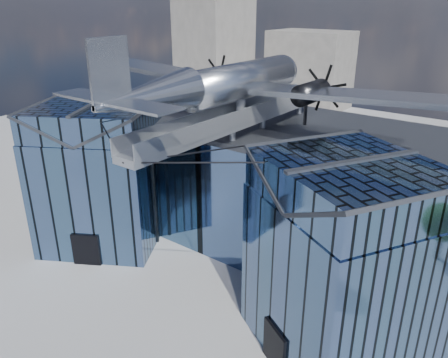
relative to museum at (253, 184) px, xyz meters
The scene contains 4 objects.
ground_plane 8.03m from the museum, 90.00° to the right, with size 120.00×120.00×0.00m, color #959599.
museum is the anchor object (origin of this frame).
bg_towers 44.92m from the museum, 88.14° to the left, with size 77.00×24.50×26.00m.
tree_side_w 27.62m from the museum, behind, with size 3.74×3.74×4.97m.
Camera 1 is at (17.63, -21.27, 19.23)m, focal length 35.00 mm.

